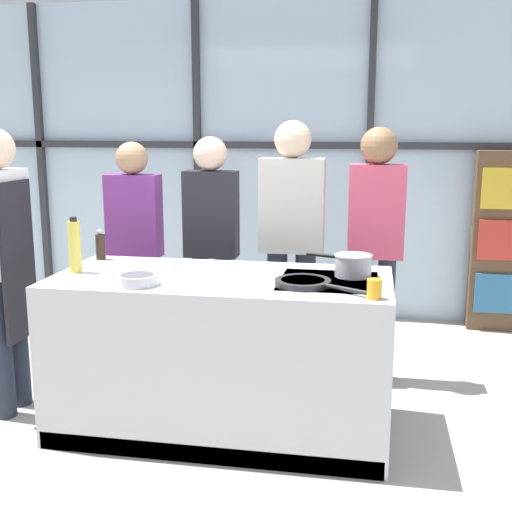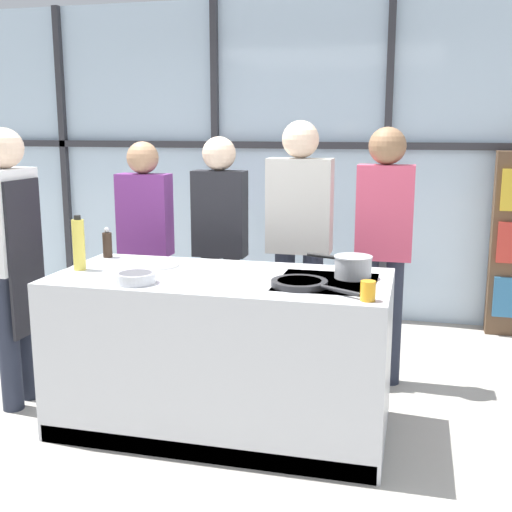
# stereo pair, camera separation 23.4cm
# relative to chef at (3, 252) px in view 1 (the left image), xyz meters

# --- Properties ---
(ground_plane) EXTENTS (18.00, 18.00, 0.00)m
(ground_plane) POSITION_rel_chef_xyz_m (1.31, 0.00, -0.98)
(ground_plane) COLOR #ADA89E
(back_window_wall) EXTENTS (6.40, 0.10, 2.80)m
(back_window_wall) POSITION_rel_chef_xyz_m (1.31, 2.39, 0.42)
(back_window_wall) COLOR silver
(back_window_wall) RESTS_ON ground_plane
(bookshelf) EXTENTS (0.51, 0.19, 1.51)m
(bookshelf) POSITION_rel_chef_xyz_m (3.20, 2.20, -0.23)
(bookshelf) COLOR brown
(bookshelf) RESTS_ON ground_plane
(demo_island) EXTENTS (1.86, 0.85, 0.90)m
(demo_island) POSITION_rel_chef_xyz_m (1.31, 0.00, -0.54)
(demo_island) COLOR silver
(demo_island) RESTS_ON ground_plane
(chef) EXTENTS (0.24, 0.39, 1.70)m
(chef) POSITION_rel_chef_xyz_m (0.00, 0.00, 0.00)
(chef) COLOR #232838
(chef) RESTS_ON ground_plane
(spectator_far_left) EXTENTS (0.37, 0.22, 1.60)m
(spectator_far_left) POSITION_rel_chef_xyz_m (0.47, 0.89, -0.05)
(spectator_far_left) COLOR #47382D
(spectator_far_left) RESTS_ON ground_plane
(spectator_center_left) EXTENTS (0.36, 0.23, 1.64)m
(spectator_center_left) POSITION_rel_chef_xyz_m (1.03, 0.89, -0.02)
(spectator_center_left) COLOR black
(spectator_center_left) RESTS_ON ground_plane
(spectator_center_right) EXTENTS (0.43, 0.24, 1.74)m
(spectator_center_right) POSITION_rel_chef_xyz_m (1.59, 0.89, 0.02)
(spectator_center_right) COLOR #232838
(spectator_center_right) RESTS_ON ground_plane
(spectator_far_right) EXTENTS (0.36, 0.24, 1.70)m
(spectator_far_right) POSITION_rel_chef_xyz_m (2.14, 0.89, 0.02)
(spectator_far_right) COLOR #232838
(spectator_far_right) RESTS_ON ground_plane
(frying_pan) EXTENTS (0.48, 0.35, 0.03)m
(frying_pan) POSITION_rel_chef_xyz_m (1.78, -0.13, -0.07)
(frying_pan) COLOR #232326
(frying_pan) RESTS_ON demo_island
(saucepan) EXTENTS (0.37, 0.21, 0.12)m
(saucepan) POSITION_rel_chef_xyz_m (2.02, 0.13, -0.02)
(saucepan) COLOR silver
(saucepan) RESTS_ON demo_island
(white_plate) EXTENTS (0.25, 0.25, 0.01)m
(white_plate) POSITION_rel_chef_xyz_m (0.87, 0.15, -0.08)
(white_plate) COLOR white
(white_plate) RESTS_ON demo_island
(mixing_bowl) EXTENTS (0.21, 0.21, 0.06)m
(mixing_bowl) POSITION_rel_chef_xyz_m (0.92, -0.27, -0.06)
(mixing_bowl) COLOR silver
(mixing_bowl) RESTS_ON demo_island
(oil_bottle) EXTENTS (0.07, 0.07, 0.32)m
(oil_bottle) POSITION_rel_chef_xyz_m (0.48, -0.05, 0.06)
(oil_bottle) COLOR #E0CC4C
(oil_bottle) RESTS_ON demo_island
(pepper_grinder) EXTENTS (0.06, 0.06, 0.19)m
(pepper_grinder) POSITION_rel_chef_xyz_m (0.47, 0.31, -0.00)
(pepper_grinder) COLOR #332319
(pepper_grinder) RESTS_ON demo_island
(juice_glass_near) EXTENTS (0.07, 0.07, 0.10)m
(juice_glass_near) POSITION_rel_chef_xyz_m (2.14, -0.32, -0.04)
(juice_glass_near) COLOR orange
(juice_glass_near) RESTS_ON demo_island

